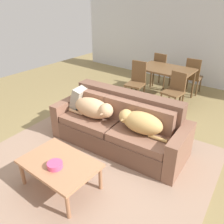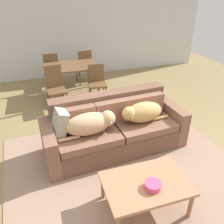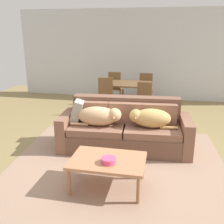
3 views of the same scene
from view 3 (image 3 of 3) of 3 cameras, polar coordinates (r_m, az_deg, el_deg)
ground_plane at (r=4.74m, az=2.38°, el=-8.61°), size 10.00×10.00×0.00m
back_partition at (r=8.27m, az=7.14°, el=12.21°), size 8.00×0.12×2.70m
area_rug at (r=4.17m, az=0.94°, el=-12.45°), size 3.66×3.62×0.01m
couch at (r=4.77m, az=2.80°, el=-3.82°), size 2.36×1.01×0.91m
dog_on_left_cushion at (r=4.59m, az=-2.58°, el=-0.87°), size 0.89×0.39×0.34m
dog_on_right_cushion at (r=4.55m, az=8.17°, el=-1.27°), size 0.83×0.41×0.33m
throw_pillow_by_left_arm at (r=4.85m, az=-7.48°, el=0.23°), size 0.33×0.46×0.45m
coffee_table at (r=3.59m, az=-0.95°, el=-10.86°), size 1.00×0.68×0.42m
bowl_on_coffee_table at (r=3.47m, az=-0.70°, el=-10.46°), size 0.20×0.20×0.07m
dining_table at (r=6.96m, az=3.16°, el=5.73°), size 1.27×0.85×0.75m
dining_chair_near_left at (r=6.48m, az=-1.50°, el=3.51°), size 0.44×0.44×0.96m
dining_chair_near_right at (r=6.40m, az=6.84°, el=2.94°), size 0.44×0.44×0.87m
dining_chair_far_left at (r=7.63m, az=0.75°, el=5.62°), size 0.42×0.42×0.95m
dining_chair_far_right at (r=7.56m, az=7.31°, el=5.25°), size 0.43×0.43×0.94m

